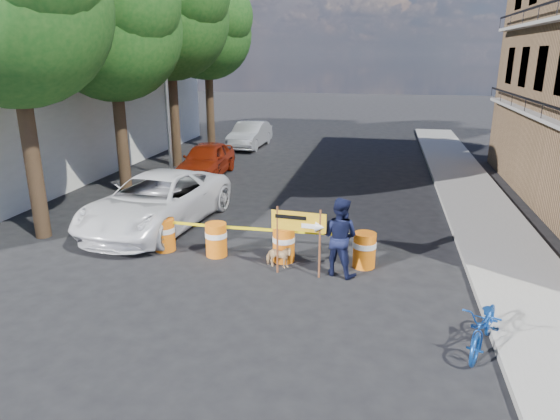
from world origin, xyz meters
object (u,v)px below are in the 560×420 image
at_px(barrel_far_left, 164,234).
at_px(bicycle, 488,304).
at_px(sedan_silver, 250,135).
at_px(sedan_red, 206,160).
at_px(barrel_mid_left, 216,239).
at_px(suv_white, 157,201).
at_px(dog, 279,257).
at_px(detour_sign, 305,228).
at_px(pedestrian, 339,237).
at_px(barrel_mid_right, 284,244).
at_px(barrel_far_right, 364,249).

distance_m(barrel_far_left, bicycle, 8.34).
bearing_deg(sedan_silver, sedan_red, -88.21).
xyz_separation_m(barrel_mid_left, sedan_red, (-3.32, 8.58, 0.26)).
bearing_deg(suv_white, sedan_red, 103.19).
relative_size(dog, sedan_red, 0.16).
xyz_separation_m(barrel_mid_left, detour_sign, (2.48, -0.80, 0.77)).
bearing_deg(barrel_mid_left, suv_white, 143.60).
relative_size(dog, sedan_silver, 0.16).
distance_m(detour_sign, pedestrian, 0.88).
relative_size(barrel_mid_right, suv_white, 0.15).
xyz_separation_m(barrel_mid_left, barrel_far_right, (3.86, 0.04, 0.00)).
xyz_separation_m(barrel_mid_right, pedestrian, (1.46, -0.54, 0.50)).
distance_m(barrel_far_left, sedan_silver, 15.85).
bearing_deg(barrel_mid_right, barrel_far_left, 178.87).
xyz_separation_m(barrel_far_left, sedan_red, (-1.82, 8.50, 0.26)).
relative_size(barrel_mid_left, sedan_silver, 0.20).
bearing_deg(detour_sign, sedan_silver, 113.95).
distance_m(barrel_mid_left, detour_sign, 2.72).
height_order(barrel_far_left, detour_sign, detour_sign).
xyz_separation_m(pedestrian, sedan_silver, (-6.56, 16.35, -0.24)).
relative_size(barrel_far_right, pedestrian, 0.47).
height_order(barrel_far_left, bicycle, bicycle).
bearing_deg(suv_white, barrel_mid_right, -16.58).
bearing_deg(sedan_silver, barrel_far_right, -63.59).
distance_m(suv_white, sedan_silver, 13.99).
height_order(barrel_far_right, bicycle, bicycle).
distance_m(barrel_far_right, detour_sign, 1.79).
height_order(barrel_far_left, dog, barrel_far_left).
relative_size(bicycle, sedan_silver, 0.41).
bearing_deg(suv_white, barrel_far_right, -9.43).
relative_size(detour_sign, bicycle, 0.94).
height_order(barrel_mid_right, suv_white, suv_white).
xyz_separation_m(suv_white, sedan_red, (-0.79, 6.72, -0.08)).
relative_size(bicycle, dog, 2.61).
bearing_deg(barrel_far_left, barrel_mid_left, -3.15).
xyz_separation_m(barrel_mid_left, bicycle, (6.13, -3.26, 0.43)).
bearing_deg(sedan_red, sedan_silver, 87.87).
bearing_deg(sedan_red, barrel_far_left, -79.77).
xyz_separation_m(barrel_far_right, sedan_silver, (-7.15, 15.79, 0.25)).
relative_size(barrel_far_left, pedestrian, 0.47).
bearing_deg(dog, detour_sign, -111.42).
height_order(barrel_far_left, sedan_red, sedan_red).
bearing_deg(pedestrian, barrel_mid_right, -0.75).
height_order(pedestrian, sedan_silver, pedestrian).
height_order(bicycle, suv_white, bicycle).
relative_size(pedestrian, suv_white, 0.33).
relative_size(pedestrian, dog, 2.79).
bearing_deg(bicycle, barrel_mid_right, 164.32).
relative_size(barrel_mid_right, sedan_silver, 0.20).
xyz_separation_m(detour_sign, bicycle, (3.65, -2.46, -0.33)).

